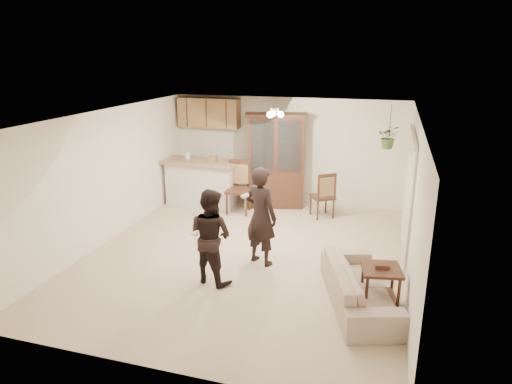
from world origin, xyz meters
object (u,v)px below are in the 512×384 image
(child, at_px, (211,241))
(china_hutch, at_px, (276,162))
(chair_bar, at_px, (238,198))
(side_table, at_px, (380,286))
(chair_hutch_right, at_px, (322,204))
(adult, at_px, (261,214))
(sofa, at_px, (360,281))
(chair_hutch_left, at_px, (281,194))

(child, distance_m, china_hutch, 3.89)
(child, relative_size, chair_bar, 1.14)
(side_table, height_order, chair_hutch_right, chair_hutch_right)
(adult, distance_m, child, 1.05)
(adult, height_order, child, adult)
(china_hutch, height_order, chair_bar, china_hutch)
(chair_bar, bearing_deg, chair_hutch_right, 0.61)
(child, distance_m, side_table, 2.61)
(china_hutch, xyz_separation_m, side_table, (2.53, -3.89, -0.77))
(adult, height_order, chair_bar, adult)
(sofa, relative_size, side_table, 2.83)
(side_table, relative_size, chair_hutch_left, 0.70)
(adult, relative_size, chair_hutch_right, 1.75)
(child, xyz_separation_m, chair_hutch_right, (1.23, 3.45, -0.39))
(side_table, bearing_deg, child, 179.68)
(adult, distance_m, chair_hutch_left, 3.25)
(side_table, distance_m, chair_hutch_left, 4.69)
(side_table, bearing_deg, sofa, -175.11)
(sofa, xyz_separation_m, chair_bar, (-2.93, 3.21, -0.03))
(sofa, relative_size, adult, 1.04)
(chair_bar, height_order, chair_hutch_right, chair_bar)
(chair_hutch_left, bearing_deg, sofa, -40.68)
(adult, height_order, side_table, adult)
(chair_hutch_left, bearing_deg, chair_hutch_right, -6.26)
(china_hutch, bearing_deg, chair_bar, -148.01)
(sofa, height_order, chair_hutch_left, chair_hutch_left)
(child, xyz_separation_m, china_hutch, (0.05, 3.87, 0.40))
(sofa, relative_size, chair_bar, 1.58)
(sofa, xyz_separation_m, chair_hutch_left, (-2.13, 4.05, -0.10))
(chair_bar, bearing_deg, side_table, -52.89)
(chair_hutch_right, bearing_deg, chair_hutch_left, -61.80)
(chair_hutch_left, bearing_deg, child, -70.87)
(adult, xyz_separation_m, chair_bar, (-1.20, 2.32, -0.56))
(side_table, height_order, chair_bar, chair_bar)
(sofa, xyz_separation_m, adult, (-1.73, 0.89, 0.53))
(adult, height_order, china_hutch, china_hutch)
(adult, distance_m, chair_bar, 2.67)
(chair_hutch_left, bearing_deg, adult, -61.28)
(side_table, xyz_separation_m, chair_hutch_right, (-1.36, 3.47, -0.02))
(child, distance_m, chair_hutch_left, 4.04)
(sofa, relative_size, china_hutch, 0.86)
(sofa, bearing_deg, chair_hutch_right, -0.95)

